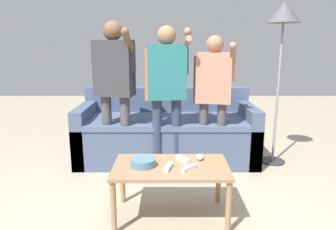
{
  "coord_description": "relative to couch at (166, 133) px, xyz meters",
  "views": [
    {
      "loc": [
        0.03,
        -2.29,
        1.39
      ],
      "look_at": [
        0.04,
        0.5,
        0.74
      ],
      "focal_mm": 33.68,
      "sensor_mm": 36.0,
      "label": 1
    }
  ],
  "objects": [
    {
      "name": "game_remote_nunchuk",
      "position": [
        0.28,
        -1.24,
        0.16
      ],
      "size": [
        0.06,
        0.09,
        0.05
      ],
      "color": "white",
      "rests_on": "coffee_table"
    },
    {
      "name": "game_remote_wand_far",
      "position": [
        0.14,
        -1.25,
        0.15
      ],
      "size": [
        0.11,
        0.14,
        0.03
      ],
      "color": "white",
      "rests_on": "coffee_table"
    },
    {
      "name": "player_center",
      "position": [
        0.0,
        -0.46,
        0.67
      ],
      "size": [
        0.47,
        0.29,
        1.55
      ],
      "color": "#2D3856",
      "rests_on": "ground"
    },
    {
      "name": "couch",
      "position": [
        0.0,
        0.0,
        0.0
      ],
      "size": [
        2.08,
        0.92,
        0.83
      ],
      "color": "#475675",
      "rests_on": "ground"
    },
    {
      "name": "floor_lamp",
      "position": [
        1.26,
        -0.17,
        1.28
      ],
      "size": [
        0.36,
        0.36,
        1.82
      ],
      "color": "#2D2D33",
      "rests_on": "ground"
    },
    {
      "name": "game_remote_wand_spare",
      "position": [
        0.18,
        -1.45,
        0.15
      ],
      "size": [
        0.13,
        0.13,
        0.03
      ],
      "color": "white",
      "rests_on": "coffee_table"
    },
    {
      "name": "game_remote_wand_near",
      "position": [
        0.02,
        -1.43,
        0.15
      ],
      "size": [
        0.07,
        0.16,
        0.03
      ],
      "color": "white",
      "rests_on": "coffee_table"
    },
    {
      "name": "player_left",
      "position": [
        -0.55,
        -0.41,
        0.7
      ],
      "size": [
        0.46,
        0.41,
        1.6
      ],
      "color": "#47474C",
      "rests_on": "ground"
    },
    {
      "name": "coffee_table",
      "position": [
        0.04,
        -1.37,
        0.08
      ],
      "size": [
        0.91,
        0.54,
        0.44
      ],
      "color": "#997551",
      "rests_on": "ground"
    },
    {
      "name": "player_right",
      "position": [
        0.5,
        -0.41,
        0.61
      ],
      "size": [
        0.42,
        0.37,
        1.46
      ],
      "color": "#47474C",
      "rests_on": "ground"
    },
    {
      "name": "snack_bowl",
      "position": [
        -0.18,
        -1.38,
        0.16
      ],
      "size": [
        0.19,
        0.19,
        0.06
      ],
      "primitive_type": "cylinder",
      "color": "teal",
      "rests_on": "coffee_table"
    },
    {
      "name": "ground_plane",
      "position": [
        -0.02,
        -1.41,
        -0.31
      ],
      "size": [
        12.0,
        12.0,
        0.0
      ],
      "primitive_type": "plane",
      "color": "tan"
    }
  ]
}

